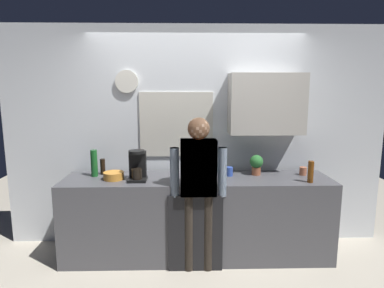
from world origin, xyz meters
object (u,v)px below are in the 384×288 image
(coffee_maker, at_px, (137,167))
(cup_terracotta_mug, at_px, (303,171))
(bottle_amber_beer, at_px, (311,172))
(person_at_sink, at_px, (198,182))
(cup_yellow_cup, at_px, (208,174))
(person_guest, at_px, (198,182))
(bottle_dark_sauce, at_px, (103,167))
(mixing_bowl, at_px, (114,176))
(potted_plant, at_px, (256,164))
(bottle_green_wine, at_px, (94,163))
(bottle_clear_soda, at_px, (204,162))
(cup_blue_mug, at_px, (229,171))

(coffee_maker, xyz_separation_m, cup_terracotta_mug, (1.85, 0.16, -0.10))
(bottle_amber_beer, bearing_deg, person_at_sink, -175.07)
(bottle_amber_beer, xyz_separation_m, person_at_sink, (-1.18, -0.10, -0.07))
(cup_yellow_cup, bearing_deg, person_guest, -111.88)
(cup_terracotta_mug, bearing_deg, bottle_dark_sauce, 177.78)
(cup_yellow_cup, distance_m, mixing_bowl, 1.02)
(bottle_dark_sauce, xyz_separation_m, potted_plant, (1.75, -0.07, 0.04))
(potted_plant, height_order, person_guest, person_guest)
(coffee_maker, xyz_separation_m, bottle_green_wine, (-0.50, 0.17, 0.00))
(bottle_clear_soda, relative_size, mixing_bowl, 1.27)
(bottle_green_wine, bearing_deg, bottle_clear_soda, 2.37)
(cup_yellow_cup, height_order, cup_blue_mug, cup_blue_mug)
(cup_terracotta_mug, relative_size, potted_plant, 0.40)
(mixing_bowl, distance_m, potted_plant, 1.59)
(person_at_sink, relative_size, person_guest, 1.00)
(cup_terracotta_mug, bearing_deg, coffee_maker, -174.95)
(coffee_maker, relative_size, cup_blue_mug, 3.30)
(bottle_green_wine, distance_m, cup_terracotta_mug, 2.35)
(bottle_green_wine, relative_size, mixing_bowl, 1.36)
(cup_yellow_cup, height_order, person_at_sink, person_at_sink)
(bottle_dark_sauce, xyz_separation_m, mixing_bowl, (0.17, -0.21, -0.05))
(cup_blue_mug, bearing_deg, coffee_maker, -171.45)
(coffee_maker, height_order, bottle_amber_beer, coffee_maker)
(bottle_clear_soda, height_order, mixing_bowl, bottle_clear_soda)
(bottle_clear_soda, relative_size, cup_terracotta_mug, 3.04)
(bottle_amber_beer, height_order, potted_plant, same)
(cup_yellow_cup, bearing_deg, mixing_bowl, -178.96)
(cup_blue_mug, xyz_separation_m, person_guest, (-0.36, -0.38, -0.01))
(bottle_dark_sauce, relative_size, person_at_sink, 0.11)
(bottle_green_wine, bearing_deg, cup_blue_mug, -0.65)
(mixing_bowl, bearing_deg, person_at_sink, -16.70)
(person_at_sink, bearing_deg, cup_blue_mug, 59.80)
(coffee_maker, height_order, cup_terracotta_mug, coffee_maker)
(bottle_dark_sauce, relative_size, mixing_bowl, 0.82)
(bottle_dark_sauce, relative_size, bottle_amber_beer, 0.78)
(person_guest, bearing_deg, coffee_maker, 0.61)
(bottle_amber_beer, distance_m, cup_blue_mug, 0.86)
(coffee_maker, relative_size, bottle_green_wine, 1.10)
(cup_yellow_cup, relative_size, cup_blue_mug, 0.85)
(person_guest, bearing_deg, mixing_bowl, 3.90)
(bottle_dark_sauce, distance_m, cup_blue_mug, 1.44)
(bottle_amber_beer, distance_m, potted_plant, 0.59)
(potted_plant, bearing_deg, coffee_maker, -172.02)
(mixing_bowl, bearing_deg, person_guest, -16.70)
(cup_yellow_cup, bearing_deg, bottle_dark_sauce, 170.72)
(bottle_amber_beer, height_order, cup_terracotta_mug, bottle_amber_beer)
(coffee_maker, bearing_deg, bottle_dark_sauce, 149.74)
(cup_terracotta_mug, distance_m, mixing_bowl, 2.12)
(bottle_amber_beer, bearing_deg, cup_blue_mug, 160.81)
(coffee_maker, relative_size, potted_plant, 1.43)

